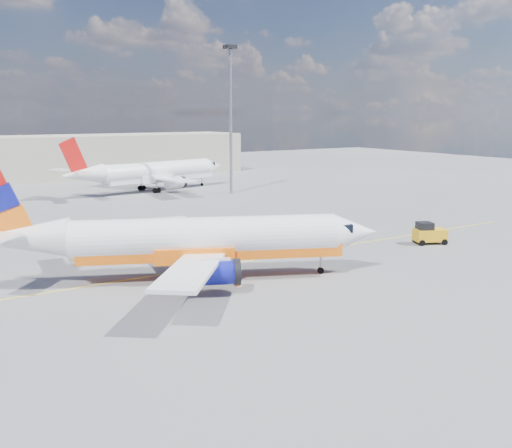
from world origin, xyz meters
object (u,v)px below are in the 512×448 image
gse_tug (429,233)px  traffic_cone (238,283)px  second_jet (153,172)px  main_jet (193,240)px

gse_tug → traffic_cone: 22.34m
second_jet → traffic_cone: bearing=-117.3°
traffic_cone → main_jet: bearing=118.6°
main_jet → traffic_cone: main_jet is taller
traffic_cone → second_jet: bearing=74.4°
main_jet → traffic_cone: (1.86, -3.41, -2.70)m
main_jet → traffic_cone: bearing=-37.8°
gse_tug → main_jet: bearing=-160.1°
second_jet → traffic_cone: (-14.20, -50.89, -2.69)m
gse_tug → traffic_cone: bearing=-151.5°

